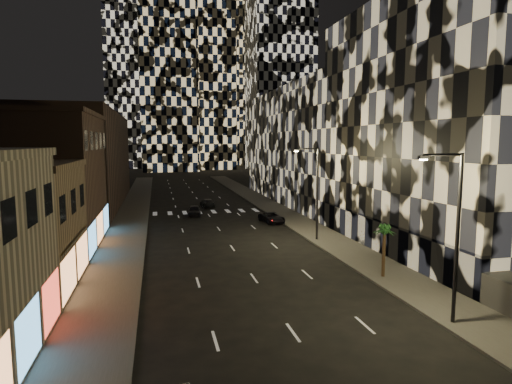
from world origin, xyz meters
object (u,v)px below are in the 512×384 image
streetlight_near (454,226)px  streetlight_far (315,187)px  car_dark_oncoming (208,203)px  car_dark_rightlane (272,217)px  car_dark_midlane (194,211)px  palm_tree (384,233)px

streetlight_near → streetlight_far: bearing=90.0°
car_dark_oncoming → car_dark_rightlane: bearing=110.1°
car_dark_midlane → car_dark_oncoming: (2.58, 7.33, -0.06)m
streetlight_near → palm_tree: 8.24m
car_dark_midlane → car_dark_oncoming: size_ratio=0.94×
streetlight_near → streetlight_far: (0.00, 20.00, 0.00)m
streetlight_far → car_dark_rightlane: bearing=98.7°
car_dark_rightlane → palm_tree: size_ratio=1.21×
car_dark_midlane → palm_tree: size_ratio=1.07×
palm_tree → car_dark_oncoming: bearing=102.8°
car_dark_midlane → palm_tree: bearing=-63.2°
streetlight_far → car_dark_oncoming: 26.07m
streetlight_near → car_dark_midlane: bearing=105.4°
streetlight_near → streetlight_far: size_ratio=1.00×
car_dark_midlane → palm_tree: palm_tree is taller
streetlight_far → car_dark_midlane: (-10.26, 17.13, -4.67)m
car_dark_midlane → car_dark_rightlane: size_ratio=0.88×
car_dark_midlane → car_dark_rightlane: bearing=-32.1°
streetlight_near → car_dark_oncoming: streetlight_near is taller
car_dark_oncoming → palm_tree: (8.32, -36.51, 2.64)m
car_dark_midlane → streetlight_far: bearing=-52.8°
streetlight_far → streetlight_near: bearing=-90.0°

